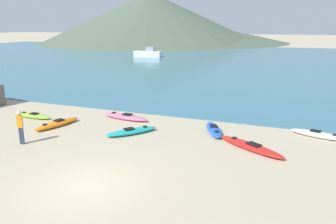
# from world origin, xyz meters

# --- Properties ---
(ground_plane) EXTENTS (400.00, 400.00, 0.00)m
(ground_plane) POSITION_xyz_m (0.00, 0.00, 0.00)
(ground_plane) COLOR tan
(bay_water) EXTENTS (160.00, 70.00, 0.06)m
(bay_water) POSITION_xyz_m (0.00, 44.38, 0.03)
(bay_water) COLOR teal
(bay_water) RESTS_ON ground_plane
(far_hill_left) EXTENTS (67.57, 67.57, 15.12)m
(far_hill_left) POSITION_xyz_m (-37.10, 87.34, 7.56)
(far_hill_left) COLOR #4C5B47
(far_hill_left) RESTS_ON ground_plane
(far_hill_midleft) EXTENTS (79.44, 79.44, 8.16)m
(far_hill_midleft) POSITION_xyz_m (-35.52, 96.07, 4.08)
(far_hill_midleft) COLOR #4C5B47
(far_hill_midleft) RESTS_ON ground_plane
(kayak_on_sand_0) EXTENTS (2.66, 0.76, 0.31)m
(kayak_on_sand_0) POSITION_xyz_m (-8.13, 6.09, 0.13)
(kayak_on_sand_0) COLOR #8CCC2D
(kayak_on_sand_0) RESTS_ON ground_plane
(kayak_on_sand_1) EXTENTS (3.38, 2.44, 0.32)m
(kayak_on_sand_1) POSITION_xyz_m (4.90, 5.61, 0.14)
(kayak_on_sand_1) COLOR red
(kayak_on_sand_1) RESTS_ON ground_plane
(kayak_on_sand_2) EXTENTS (3.12, 1.08, 0.35)m
(kayak_on_sand_2) POSITION_xyz_m (-2.74, 7.85, 0.16)
(kayak_on_sand_2) COLOR #E5668C
(kayak_on_sand_2) RESTS_ON ground_plane
(kayak_on_sand_3) EXTENTS (2.27, 2.61, 0.32)m
(kayak_on_sand_3) POSITION_xyz_m (-1.13, 5.57, 0.14)
(kayak_on_sand_3) COLOR teal
(kayak_on_sand_3) RESTS_ON ground_plane
(kayak_on_sand_4) EXTENTS (1.67, 2.69, 0.33)m
(kayak_on_sand_4) POSITION_xyz_m (2.76, 7.42, 0.14)
(kayak_on_sand_4) COLOR blue
(kayak_on_sand_4) RESTS_ON ground_plane
(kayak_on_sand_5) EXTENTS (2.78, 1.38, 0.34)m
(kayak_on_sand_5) POSITION_xyz_m (7.83, 8.52, 0.15)
(kayak_on_sand_5) COLOR white
(kayak_on_sand_5) RESTS_ON ground_plane
(kayak_on_sand_6) EXTENTS (1.28, 2.96, 0.35)m
(kayak_on_sand_6) POSITION_xyz_m (-5.61, 5.24, 0.15)
(kayak_on_sand_6) COLOR orange
(kayak_on_sand_6) RESTS_ON ground_plane
(person_near_foreground) EXTENTS (0.33, 0.27, 1.63)m
(person_near_foreground) POSITION_xyz_m (-5.26, 2.34, 0.94)
(person_near_foreground) COLOR #384260
(person_near_foreground) RESTS_ON ground_plane
(moored_boat_0) EXTENTS (4.88, 2.39, 1.74)m
(moored_boat_0) POSITION_xyz_m (-17.79, 43.61, 0.67)
(moored_boat_0) COLOR white
(moored_boat_0) RESTS_ON bay_water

